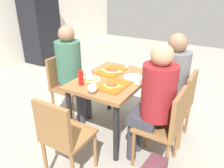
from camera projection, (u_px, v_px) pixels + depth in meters
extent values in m
cube|color=#9E998E|center=(112.00, 130.00, 2.84)|extent=(10.00, 10.00, 0.02)
cube|color=olive|center=(112.00, 80.00, 2.54)|extent=(0.98, 0.72, 0.04)
cylinder|color=black|center=(116.00, 133.00, 2.22)|extent=(0.06, 0.06, 0.68)
cylinder|color=black|center=(148.00, 98.00, 2.89)|extent=(0.06, 0.06, 0.68)
cylinder|color=black|center=(70.00, 117.00, 2.49)|extent=(0.06, 0.06, 0.68)
cylinder|color=black|center=(109.00, 88.00, 3.17)|extent=(0.06, 0.06, 0.68)
cube|color=olive|center=(157.00, 126.00, 2.15)|extent=(0.40, 0.40, 0.03)
cube|color=olive|center=(178.00, 113.00, 1.98)|extent=(0.38, 0.04, 0.40)
cylinder|color=olive|center=(133.00, 149.00, 2.19)|extent=(0.04, 0.04, 0.43)
cylinder|color=olive|center=(146.00, 131.00, 2.46)|extent=(0.04, 0.04, 0.43)
cylinder|color=olive|center=(166.00, 161.00, 2.04)|extent=(0.04, 0.04, 0.43)
cylinder|color=olive|center=(176.00, 141.00, 2.30)|extent=(0.04, 0.04, 0.43)
cube|color=olive|center=(172.00, 105.00, 2.54)|extent=(0.40, 0.40, 0.03)
cube|color=olive|center=(191.00, 92.00, 2.37)|extent=(0.38, 0.04, 0.40)
cylinder|color=olive|center=(151.00, 124.00, 2.58)|extent=(0.04, 0.04, 0.43)
cylinder|color=olive|center=(161.00, 111.00, 2.85)|extent=(0.04, 0.04, 0.43)
cylinder|color=olive|center=(180.00, 133.00, 2.42)|extent=(0.04, 0.04, 0.43)
cylinder|color=olive|center=(187.00, 118.00, 2.69)|extent=(0.04, 0.04, 0.43)
cube|color=olive|center=(70.00, 88.00, 2.96)|extent=(0.40, 0.40, 0.03)
cube|color=olive|center=(58.00, 70.00, 2.95)|extent=(0.38, 0.04, 0.40)
cylinder|color=olive|center=(88.00, 100.00, 3.11)|extent=(0.04, 0.04, 0.43)
cylinder|color=olive|center=(73.00, 111.00, 2.84)|extent=(0.04, 0.04, 0.43)
cylinder|color=olive|center=(70.00, 95.00, 3.26)|extent=(0.04, 0.04, 0.43)
cylinder|color=olive|center=(53.00, 105.00, 3.00)|extent=(0.04, 0.04, 0.43)
cube|color=olive|center=(69.00, 135.00, 2.03)|extent=(0.40, 0.40, 0.03)
cube|color=olive|center=(52.00, 126.00, 1.80)|extent=(0.04, 0.38, 0.40)
cylinder|color=olive|center=(69.00, 139.00, 2.34)|extent=(0.04, 0.04, 0.43)
cylinder|color=olive|center=(95.00, 150.00, 2.18)|extent=(0.04, 0.04, 0.43)
cylinder|color=olive|center=(45.00, 159.00, 2.07)|extent=(0.04, 0.04, 0.43)
cylinder|color=#383842|center=(132.00, 141.00, 2.29)|extent=(0.10, 0.10, 0.46)
cylinder|color=#383842|center=(138.00, 132.00, 2.41)|extent=(0.10, 0.10, 0.46)
cube|color=#383842|center=(145.00, 117.00, 2.19)|extent=(0.32, 0.28, 0.10)
cylinder|color=maroon|center=(159.00, 92.00, 2.01)|extent=(0.32, 0.32, 0.52)
sphere|color=tan|center=(162.00, 55.00, 1.86)|extent=(0.20, 0.20, 0.20)
cylinder|color=#383842|center=(149.00, 118.00, 2.67)|extent=(0.10, 0.10, 0.46)
cylinder|color=#383842|center=(154.00, 112.00, 2.80)|extent=(0.10, 0.10, 0.46)
cube|color=#383842|center=(162.00, 97.00, 2.57)|extent=(0.32, 0.28, 0.10)
cylinder|color=slate|center=(174.00, 74.00, 2.39)|extent=(0.32, 0.32, 0.52)
sphere|color=#8C664C|center=(178.00, 43.00, 2.25)|extent=(0.20, 0.20, 0.20)
cylinder|color=#383842|center=(88.00, 103.00, 3.00)|extent=(0.10, 0.10, 0.46)
cylinder|color=#383842|center=(81.00, 108.00, 2.88)|extent=(0.10, 0.10, 0.46)
cube|color=#383842|center=(77.00, 85.00, 2.87)|extent=(0.32, 0.28, 0.10)
cylinder|color=#386651|center=(69.00, 61.00, 2.79)|extent=(0.32, 0.32, 0.52)
sphere|color=#8C664C|center=(66.00, 34.00, 2.64)|extent=(0.20, 0.20, 0.20)
cube|color=#D85914|center=(114.00, 85.00, 2.34)|extent=(0.37, 0.27, 0.02)
cube|color=#D85914|center=(111.00, 71.00, 2.72)|extent=(0.37, 0.27, 0.02)
cylinder|color=white|center=(91.00, 79.00, 2.51)|extent=(0.22, 0.22, 0.01)
cylinder|color=white|center=(133.00, 77.00, 2.56)|extent=(0.22, 0.22, 0.01)
pyramid|color=#C68C47|center=(112.00, 85.00, 2.32)|extent=(0.17, 0.19, 0.01)
ellipsoid|color=#B74723|center=(112.00, 84.00, 2.32)|extent=(0.12, 0.14, 0.01)
pyramid|color=#DBAD60|center=(111.00, 70.00, 2.71)|extent=(0.17, 0.26, 0.01)
ellipsoid|color=#B74723|center=(111.00, 69.00, 2.71)|extent=(0.12, 0.18, 0.01)
pyramid|color=tan|center=(91.00, 79.00, 2.49)|extent=(0.21, 0.17, 0.01)
ellipsoid|color=#D8C67F|center=(91.00, 78.00, 2.48)|extent=(0.15, 0.12, 0.01)
cylinder|color=white|center=(89.00, 70.00, 2.64)|extent=(0.07, 0.07, 0.10)
cylinder|color=white|center=(137.00, 79.00, 2.39)|extent=(0.07, 0.07, 0.10)
cylinder|color=#B7BCC6|center=(127.00, 63.00, 2.84)|extent=(0.07, 0.07, 0.12)
cylinder|color=red|center=(81.00, 78.00, 2.34)|extent=(0.06, 0.06, 0.16)
sphere|color=silver|center=(92.00, 88.00, 2.18)|extent=(0.10, 0.10, 0.10)
cube|color=black|center=(40.00, 21.00, 5.00)|extent=(0.70, 0.60, 1.90)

